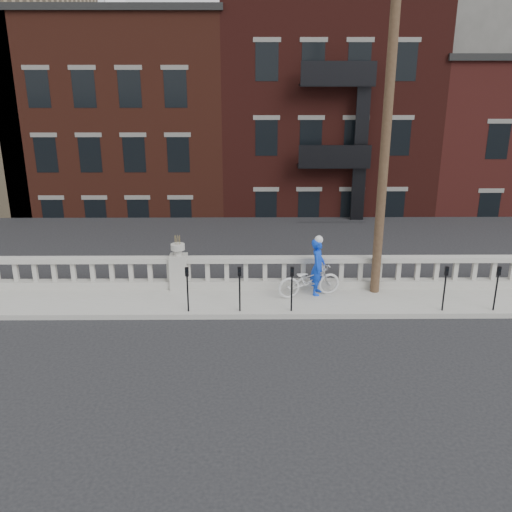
# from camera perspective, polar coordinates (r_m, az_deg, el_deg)

# --- Properties ---
(ground) EXTENTS (120.00, 120.00, 0.00)m
(ground) POSITION_cam_1_polar(r_m,az_deg,el_deg) (15.02, -9.40, -9.43)
(ground) COLOR black
(ground) RESTS_ON ground
(sidewalk) EXTENTS (32.00, 2.20, 0.15)m
(sidewalk) POSITION_cam_1_polar(r_m,az_deg,el_deg) (17.65, -7.99, -4.55)
(sidewalk) COLOR #9B9990
(sidewalk) RESTS_ON ground
(balustrade) EXTENTS (28.00, 0.34, 1.03)m
(balustrade) POSITION_cam_1_polar(r_m,az_deg,el_deg) (18.31, -7.71, -1.73)
(balustrade) COLOR #9B9990
(balustrade) RESTS_ON sidewalk
(planter_pedestal) EXTENTS (0.55, 0.55, 1.76)m
(planter_pedestal) POSITION_cam_1_polar(r_m,az_deg,el_deg) (18.24, -7.73, -1.17)
(planter_pedestal) COLOR #9B9990
(planter_pedestal) RESTS_ON sidewalk
(lower_level) EXTENTS (80.00, 44.00, 20.80)m
(lower_level) POSITION_cam_1_polar(r_m,az_deg,el_deg) (36.38, -3.31, 12.12)
(lower_level) COLOR #605E59
(lower_level) RESTS_ON ground
(utility_pole) EXTENTS (1.60, 0.28, 10.00)m
(utility_pole) POSITION_cam_1_polar(r_m,az_deg,el_deg) (17.16, 12.92, 12.40)
(utility_pole) COLOR #422D1E
(utility_pole) RESTS_ON sidewalk
(parking_meter_a) EXTENTS (0.10, 0.09, 1.36)m
(parking_meter_a) POSITION_cam_1_polar(r_m,az_deg,el_deg) (16.46, -6.88, -2.82)
(parking_meter_a) COLOR black
(parking_meter_a) RESTS_ON sidewalk
(parking_meter_b) EXTENTS (0.10, 0.09, 1.36)m
(parking_meter_b) POSITION_cam_1_polar(r_m,az_deg,el_deg) (16.36, -1.65, -2.83)
(parking_meter_b) COLOR black
(parking_meter_b) RESTS_ON sidewalk
(parking_meter_c) EXTENTS (0.10, 0.09, 1.36)m
(parking_meter_c) POSITION_cam_1_polar(r_m,az_deg,el_deg) (16.40, 3.60, -2.80)
(parking_meter_c) COLOR black
(parking_meter_c) RESTS_ON sidewalk
(parking_meter_d) EXTENTS (0.10, 0.09, 1.36)m
(parking_meter_d) POSITION_cam_1_polar(r_m,az_deg,el_deg) (17.28, 18.39, -2.62)
(parking_meter_d) COLOR black
(parking_meter_d) RESTS_ON sidewalk
(parking_meter_e) EXTENTS (0.10, 0.09, 1.36)m
(parking_meter_e) POSITION_cam_1_polar(r_m,az_deg,el_deg) (17.82, 22.96, -2.53)
(parking_meter_e) COLOR black
(parking_meter_e) RESTS_ON sidewalk
(bicycle) EXTENTS (2.10, 1.18, 1.04)m
(bicycle) POSITION_cam_1_polar(r_m,az_deg,el_deg) (17.60, 5.32, -2.41)
(bicycle) COLOR silver
(bicycle) RESTS_ON sidewalk
(cyclist) EXTENTS (0.59, 0.74, 1.79)m
(cyclist) POSITION_cam_1_polar(r_m,az_deg,el_deg) (17.66, 6.20, -1.07)
(cyclist) COLOR blue
(cyclist) RESTS_ON sidewalk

